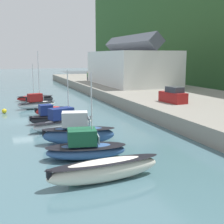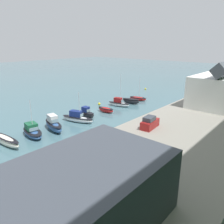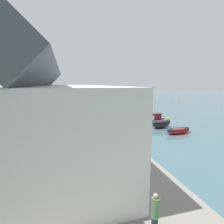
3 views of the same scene
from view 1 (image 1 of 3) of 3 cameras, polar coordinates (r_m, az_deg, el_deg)
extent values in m
plane|color=#476B75|center=(40.42, -16.11, -1.51)|extent=(320.00, 320.00, 0.00)
cube|color=gray|center=(48.76, 14.78, 1.55)|extent=(132.48, 20.85, 1.72)
cube|color=white|center=(69.70, 3.41, 8.07)|extent=(23.86, 12.93, 7.18)
cube|color=#515660|center=(69.70, 3.45, 12.46)|extent=(24.34, 3.50, 3.50)
ellipsoid|color=red|center=(57.38, -14.48, 2.47)|extent=(2.72, 5.39, 1.01)
ellipsoid|color=black|center=(57.33, -14.50, 2.82)|extent=(2.82, 5.51, 0.12)
cylinder|color=silver|center=(57.14, -14.25, 5.75)|extent=(0.10, 0.10, 5.53)
ellipsoid|color=black|center=(53.03, -13.07, 2.22)|extent=(2.62, 4.89, 1.57)
ellipsoid|color=black|center=(52.96, -13.09, 2.81)|extent=(2.71, 5.00, 0.12)
cube|color=black|center=(52.23, -15.34, 2.35)|extent=(0.42, 0.36, 0.56)
ellipsoid|color=silver|center=(48.88, -13.54, 1.27)|extent=(3.08, 6.05, 1.13)
ellipsoid|color=black|center=(48.82, -13.55, 1.73)|extent=(3.18, 6.18, 0.12)
cube|color=maroon|center=(48.61, -13.91, 2.58)|extent=(1.69, 2.29, 1.18)
cube|color=#8CA5B2|center=(49.07, -12.63, 2.50)|extent=(1.06, 0.38, 0.59)
cylinder|color=silver|center=(48.57, -13.27, 6.33)|extent=(0.10, 0.10, 7.46)
ellipsoid|color=red|center=(42.95, -11.15, 0.21)|extent=(1.77, 4.28, 1.23)
ellipsoid|color=black|center=(42.88, -11.17, 0.78)|extent=(1.84, 4.37, 0.12)
cube|color=black|center=(42.51, -13.77, 0.34)|extent=(0.38, 0.31, 0.56)
ellipsoid|color=black|center=(37.66, -11.64, -1.29)|extent=(2.15, 4.35, 1.13)
ellipsoid|color=black|center=(37.58, -11.67, -0.70)|extent=(2.23, 4.44, 0.12)
cube|color=navy|center=(37.40, -12.02, 0.42)|extent=(1.45, 1.59, 1.18)
cube|color=#8CA5B2|center=(37.64, -10.70, 0.26)|extent=(1.19, 0.21, 0.59)
cube|color=black|center=(37.21, -14.64, -1.19)|extent=(0.38, 0.31, 0.56)
ellipsoid|color=silver|center=(34.32, -8.71, -2.22)|extent=(3.87, 7.42, 1.24)
ellipsoid|color=black|center=(34.23, -8.73, -1.51)|extent=(3.98, 7.58, 0.12)
cube|color=navy|center=(33.91, -9.30, -0.27)|extent=(2.01, 2.81, 1.21)
cube|color=#8CA5B2|center=(34.63, -7.23, -0.30)|extent=(1.14, 0.45, 0.61)
cylinder|color=silver|center=(34.04, -8.06, 3.21)|extent=(0.10, 0.10, 5.21)
ellipsoid|color=#33568E|center=(28.57, -6.11, -4.24)|extent=(3.35, 6.76, 1.69)
ellipsoid|color=black|center=(28.43, -6.14, -3.08)|extent=(3.45, 6.90, 0.12)
cube|color=silver|center=(28.23, -6.83, -1.29)|extent=(1.90, 2.54, 1.32)
cube|color=#8CA5B2|center=(28.29, -4.22, -1.63)|extent=(1.26, 0.39, 0.66)
cube|color=black|center=(28.64, -12.33, -3.69)|extent=(0.42, 0.36, 0.56)
ellipsoid|color=#33568E|center=(24.65, -4.75, -7.18)|extent=(3.37, 6.51, 1.19)
ellipsoid|color=black|center=(24.53, -4.77, -6.25)|extent=(3.49, 6.64, 0.12)
cube|color=#195638|center=(24.29, -5.52, -4.52)|extent=(2.11, 2.44, 1.20)
cube|color=#8CA5B2|center=(24.47, -2.63, -4.81)|extent=(1.59, 0.37, 0.60)
cylinder|color=silver|center=(23.90, -3.77, 0.66)|extent=(0.10, 0.10, 5.59)
ellipsoid|color=white|center=(20.26, -1.30, -10.58)|extent=(2.09, 7.69, 1.53)
ellipsoid|color=black|center=(20.08, -1.31, -9.15)|extent=(2.16, 7.85, 0.12)
cube|color=black|center=(19.10, -11.47, -11.14)|extent=(0.38, 0.31, 0.56)
cube|color=maroon|center=(42.90, 11.07, 2.65)|extent=(4.37, 2.25, 1.40)
cube|color=#333842|center=(42.52, 11.38, 4.04)|extent=(2.47, 1.78, 0.76)
cylinder|color=#232838|center=(79.99, -4.48, 6.07)|extent=(0.32, 0.32, 0.85)
cylinder|color=#4C7A4C|center=(79.92, -4.49, 6.75)|extent=(0.40, 0.40, 1.05)
sphere|color=tan|center=(79.89, -4.49, 7.21)|extent=(0.24, 0.24, 0.24)
sphere|color=yellow|center=(46.12, -19.10, 0.17)|extent=(0.66, 0.66, 0.66)
camera|label=2|loc=(41.91, 65.20, 15.58)|focal=35.00mm
camera|label=3|loc=(87.49, -3.17, 10.99)|focal=28.00mm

